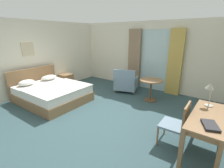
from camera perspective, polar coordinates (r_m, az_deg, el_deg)
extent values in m
cube|color=#334C51|center=(4.49, -6.24, -11.53)|extent=(6.53, 6.72, 0.10)
cube|color=silver|center=(6.60, 12.12, 9.67)|extent=(6.13, 0.12, 2.56)
cube|color=silver|center=(6.45, -26.95, 8.04)|extent=(0.12, 6.32, 2.56)
cube|color=silver|center=(6.42, 14.51, 7.91)|extent=(1.15, 0.02, 2.25)
cube|color=#897056|center=(6.67, 7.80, 8.74)|extent=(0.51, 0.10, 2.28)
cube|color=tan|center=(6.07, 21.13, 6.94)|extent=(0.48, 0.10, 2.28)
cube|color=olive|center=(5.63, -19.90, -4.28)|extent=(2.07, 1.73, 0.28)
cube|color=white|center=(5.54, -20.17, -1.82)|extent=(2.01, 1.68, 0.23)
cube|color=olive|center=(6.39, -25.68, 0.77)|extent=(0.10, 1.73, 0.97)
cube|color=silver|center=(5.24, -18.19, -1.22)|extent=(1.38, 1.70, 0.03)
ellipsoid|color=white|center=(5.91, -27.69, 0.43)|extent=(0.39, 0.51, 0.18)
ellipsoid|color=white|center=(6.29, -21.20, 2.13)|extent=(0.38, 0.58, 0.17)
cube|color=olive|center=(7.05, -15.71, 1.31)|extent=(0.44, 0.45, 0.50)
cube|color=brown|center=(6.89, -17.28, 1.69)|extent=(0.37, 0.01, 0.12)
cube|color=olive|center=(3.27, 30.79, -9.72)|extent=(0.54, 1.37, 0.04)
cube|color=olive|center=(3.30, 30.64, -10.62)|extent=(0.50, 1.30, 0.08)
cube|color=olive|center=(2.90, 32.82, -22.66)|extent=(0.06, 0.06, 0.73)
cube|color=olive|center=(4.02, 34.52, -11.59)|extent=(0.06, 0.06, 0.73)
cube|color=olive|center=(2.93, 22.96, -20.66)|extent=(0.06, 0.06, 0.73)
cube|color=olive|center=(4.04, 27.75, -10.31)|extent=(0.06, 0.06, 0.73)
cube|color=gray|center=(3.46, 20.49, -13.23)|extent=(0.47, 0.49, 0.04)
cube|color=olive|center=(3.31, 24.50, -10.23)|extent=(0.05, 0.46, 0.46)
cylinder|color=olive|center=(3.79, 17.95, -13.87)|extent=(0.04, 0.04, 0.39)
cylinder|color=olive|center=(3.43, 15.59, -17.19)|extent=(0.04, 0.04, 0.39)
cylinder|color=olive|center=(3.72, 24.26, -15.27)|extent=(0.04, 0.04, 0.39)
cylinder|color=olive|center=(3.36, 22.63, -18.88)|extent=(0.04, 0.04, 0.39)
cylinder|color=#B7B2A8|center=(3.67, 30.68, -6.48)|extent=(0.15, 0.15, 0.02)
cylinder|color=#B7B2A8|center=(3.61, 31.11, -3.86)|extent=(0.02, 0.02, 0.34)
cone|color=#B7B2A8|center=(3.56, 31.03, -0.65)|extent=(0.16, 0.15, 0.12)
cube|color=#232328|center=(2.91, 31.12, -12.27)|extent=(0.30, 0.37, 0.04)
cube|color=gray|center=(6.21, 4.92, -0.38)|extent=(0.97, 0.93, 0.27)
cube|color=gray|center=(5.82, 4.32, 2.44)|extent=(0.78, 0.36, 0.51)
cube|color=gray|center=(6.08, 8.10, 1.25)|extent=(0.32, 0.72, 0.16)
cube|color=gray|center=(6.23, 1.92, 1.80)|extent=(0.32, 0.72, 0.16)
cylinder|color=#4C3D2D|center=(6.48, 8.36, -1.45)|extent=(0.04, 0.04, 0.10)
cylinder|color=#4C3D2D|center=(6.62, 2.71, -0.89)|extent=(0.04, 0.04, 0.10)
cylinder|color=#4C3D2D|center=(5.92, 7.32, -3.22)|extent=(0.04, 0.04, 0.10)
cylinder|color=#4C3D2D|center=(6.07, 1.17, -2.56)|extent=(0.04, 0.04, 0.10)
cylinder|color=olive|center=(5.32, 13.61, 1.30)|extent=(0.74, 0.74, 0.03)
cylinder|color=brown|center=(5.43, 13.35, -2.27)|extent=(0.07, 0.07, 0.67)
cylinder|color=brown|center=(5.54, 13.12, -5.44)|extent=(0.41, 0.41, 0.02)
cube|color=beige|center=(6.32, -27.39, 10.79)|extent=(0.03, 0.41, 0.45)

